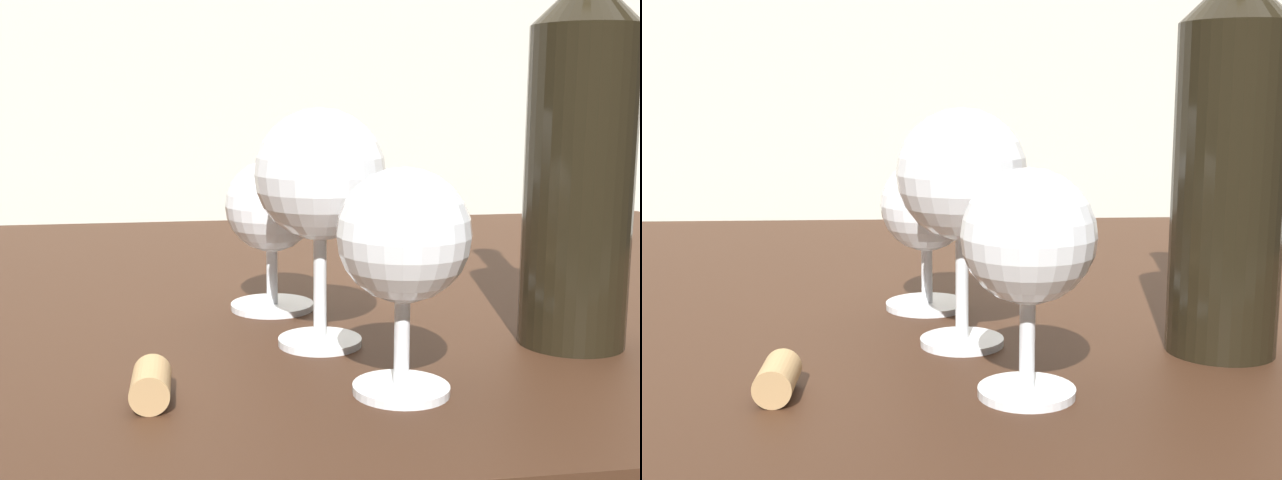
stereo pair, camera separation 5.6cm
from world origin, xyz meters
TOP-DOWN VIEW (x-y plane):
  - dining_table at (0.00, 0.00)m, footprint 1.13×0.82m
  - wine_glass_merlot at (0.01, -0.30)m, footprint 0.08×0.08m
  - wine_glass_cabernet at (-0.02, -0.19)m, footprint 0.09×0.09m
  - wine_glass_white at (-0.04, -0.09)m, footprint 0.07×0.07m
  - wine_bottle at (0.16, -0.22)m, footprint 0.07×0.07m
  - cork at (-0.13, -0.29)m, footprint 0.02×0.04m

SIDE VIEW (x-z plane):
  - dining_table at x=0.00m, z-range 0.27..1.05m
  - cork at x=-0.13m, z-range 0.77..0.80m
  - wine_glass_white at x=-0.04m, z-range 0.79..0.92m
  - wine_glass_merlot at x=0.01m, z-range 0.80..0.93m
  - wine_glass_cabernet at x=-0.02m, z-range 0.81..0.97m
  - wine_bottle at x=0.16m, z-range 0.74..1.07m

